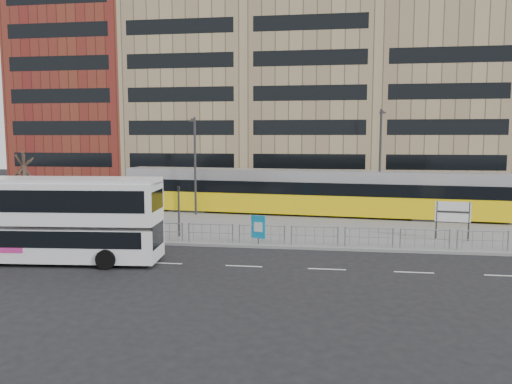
# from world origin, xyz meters

# --- Properties ---
(ground) EXTENTS (120.00, 120.00, 0.00)m
(ground) POSITION_xyz_m (0.00, 0.00, 0.00)
(ground) COLOR black
(ground) RESTS_ON ground
(plaza) EXTENTS (64.00, 24.00, 0.15)m
(plaza) POSITION_xyz_m (0.00, 12.00, 0.07)
(plaza) COLOR slate
(plaza) RESTS_ON ground
(kerb) EXTENTS (64.00, 0.25, 0.17)m
(kerb) POSITION_xyz_m (0.00, 0.05, 0.07)
(kerb) COLOR gray
(kerb) RESTS_ON ground
(building_row) EXTENTS (70.40, 18.40, 31.20)m
(building_row) POSITION_xyz_m (1.55, 34.27, 12.91)
(building_row) COLOR maroon
(building_row) RESTS_ON ground
(pedestrian_barrier) EXTENTS (32.07, 0.07, 1.10)m
(pedestrian_barrier) POSITION_xyz_m (2.00, 0.50, 0.98)
(pedestrian_barrier) COLOR gray
(pedestrian_barrier) RESTS_ON plaza
(road_markings) EXTENTS (62.00, 0.12, 0.01)m
(road_markings) POSITION_xyz_m (1.00, -4.00, 0.01)
(road_markings) COLOR white
(road_markings) RESTS_ON ground
(double_decker_bus) EXTENTS (10.76, 3.32, 4.24)m
(double_decker_bus) POSITION_xyz_m (-7.54, -4.51, 2.29)
(double_decker_bus) COLOR white
(double_decker_bus) RESTS_ON ground
(tram) EXTENTS (29.79, 5.79, 3.50)m
(tram) POSITION_xyz_m (4.36, 11.69, 1.90)
(tram) COLOR yellow
(tram) RESTS_ON plaza
(station_sign) EXTENTS (1.98, 0.35, 2.29)m
(station_sign) POSITION_xyz_m (13.35, 3.08, 1.74)
(station_sign) COLOR #2D2D30
(station_sign) RESTS_ON plaza
(ad_panel) EXTENTS (0.85, 0.36, 1.65)m
(ad_panel) POSITION_xyz_m (2.11, 0.40, 1.12)
(ad_panel) COLOR #2D2D30
(ad_panel) RESTS_ON plaza
(pedestrian) EXTENTS (0.47, 0.69, 1.81)m
(pedestrian) POSITION_xyz_m (-8.01, 2.75, 1.05)
(pedestrian) COLOR black
(pedestrian) RESTS_ON plaza
(traffic_light_west) EXTENTS (0.19, 0.22, 3.10)m
(traffic_light_west) POSITION_xyz_m (-3.02, 1.93, 2.12)
(traffic_light_west) COLOR #2D2D30
(traffic_light_west) RESTS_ON plaza
(lamp_post_west) EXTENTS (0.45, 1.04, 7.60)m
(lamp_post_west) POSITION_xyz_m (-4.24, 10.37, 4.32)
(lamp_post_west) COLOR #2D2D30
(lamp_post_west) RESTS_ON plaza
(lamp_post_east) EXTENTS (0.45, 1.04, 8.11)m
(lamp_post_east) POSITION_xyz_m (9.85, 10.56, 4.58)
(lamp_post_east) COLOR #2D2D30
(lamp_post_east) RESTS_ON plaza
(bare_tree) EXTENTS (3.81, 3.81, 6.82)m
(bare_tree) POSITION_xyz_m (-17.20, 8.11, 5.20)
(bare_tree) COLOR #31211B
(bare_tree) RESTS_ON plaza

